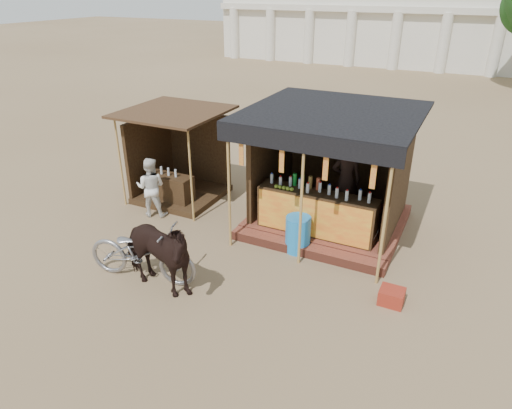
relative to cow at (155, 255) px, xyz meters
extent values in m
plane|color=#846B4C|center=(1.01, 0.47, -0.77)|extent=(120.00, 120.00, 0.00)
cube|color=brown|center=(2.01, 3.97, -0.66)|extent=(3.40, 2.80, 0.22)
cube|color=brown|center=(2.01, 2.42, -0.67)|extent=(3.40, 0.35, 0.20)
cube|color=#3D2B16|center=(2.01, 3.02, -0.08)|extent=(2.60, 0.55, 0.95)
cube|color=#ED561B|center=(2.01, 2.73, -0.08)|extent=(2.50, 0.02, 0.88)
cube|color=#3D2B16|center=(2.01, 5.22, 0.70)|extent=(3.00, 0.12, 2.50)
cube|color=#3D2B16|center=(0.51, 3.97, 0.70)|extent=(0.12, 2.50, 2.50)
cube|color=#3D2B16|center=(3.51, 3.97, 0.70)|extent=(0.12, 2.50, 2.50)
cube|color=black|center=(2.01, 3.77, 1.98)|extent=(3.60, 3.60, 0.06)
cube|color=black|center=(2.01, 1.99, 1.80)|extent=(3.60, 0.06, 0.36)
cylinder|color=tan|center=(0.41, 2.02, 0.60)|extent=(0.06, 0.06, 2.75)
cylinder|color=tan|center=(2.01, 2.02, 0.60)|extent=(0.06, 0.06, 2.75)
cylinder|color=tan|center=(3.61, 2.02, 0.60)|extent=(0.06, 0.06, 2.75)
cube|color=red|center=(0.71, 2.02, 1.43)|extent=(0.10, 0.02, 0.55)
cube|color=red|center=(1.58, 2.02, 1.43)|extent=(0.10, 0.02, 0.55)
cube|color=red|center=(2.45, 2.02, 1.43)|extent=(0.10, 0.02, 0.55)
cube|color=red|center=(3.31, 2.02, 1.43)|extent=(0.10, 0.02, 0.55)
imported|color=black|center=(2.33, 4.07, 0.36)|extent=(0.76, 0.60, 1.82)
cube|color=#3D2B16|center=(-1.99, 3.67, -0.70)|extent=(2.00, 2.00, 0.15)
cube|color=#3D2B16|center=(-1.99, 4.62, 0.28)|extent=(1.90, 0.10, 2.10)
cube|color=#3D2B16|center=(-2.94, 3.67, 0.28)|extent=(0.10, 1.90, 2.10)
cube|color=#472D19|center=(-1.99, 3.57, 1.58)|extent=(2.40, 2.40, 0.06)
cylinder|color=tan|center=(-3.04, 2.62, 0.40)|extent=(0.05, 0.05, 2.35)
cylinder|color=tan|center=(-0.94, 2.62, 0.40)|extent=(0.05, 0.05, 2.35)
cube|color=#3D2B16|center=(-1.99, 3.17, -0.37)|extent=(1.20, 0.50, 0.80)
imported|color=black|center=(0.00, 0.00, 0.00)|extent=(1.91, 1.03, 1.54)
imported|color=gray|center=(-0.48, 0.19, -0.19)|extent=(2.31, 1.13, 1.16)
imported|color=silver|center=(-2.02, 2.47, -0.03)|extent=(0.87, 0.77, 1.49)
cylinder|color=#1B7DCF|center=(1.81, 2.47, -0.37)|extent=(0.58, 0.58, 0.80)
cube|color=maroon|center=(3.99, 1.53, -0.63)|extent=(0.43, 0.38, 0.28)
cube|color=#16661B|center=(3.00, 3.07, -0.57)|extent=(0.63, 0.44, 0.40)
cube|color=white|center=(3.00, 3.07, -0.34)|extent=(0.65, 0.46, 0.06)
cube|color=silver|center=(-0.99, 30.47, 3.23)|extent=(26.00, 7.00, 8.00)
cube|color=silver|center=(-0.99, 26.87, 2.93)|extent=(26.00, 0.50, 0.40)
cylinder|color=silver|center=(-12.99, 26.87, 1.03)|extent=(0.70, 0.70, 3.60)
cylinder|color=silver|center=(-9.99, 26.87, 1.03)|extent=(0.70, 0.70, 3.60)
cylinder|color=silver|center=(-6.99, 26.87, 1.03)|extent=(0.70, 0.70, 3.60)
cylinder|color=silver|center=(-3.99, 26.87, 1.03)|extent=(0.70, 0.70, 3.60)
cylinder|color=silver|center=(-0.99, 26.87, 1.03)|extent=(0.70, 0.70, 3.60)
cylinder|color=silver|center=(2.01, 26.87, 1.03)|extent=(0.70, 0.70, 3.60)
cylinder|color=silver|center=(5.01, 26.87, 1.03)|extent=(0.70, 0.70, 3.60)
camera|label=1|loc=(4.72, -5.48, 4.41)|focal=32.00mm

